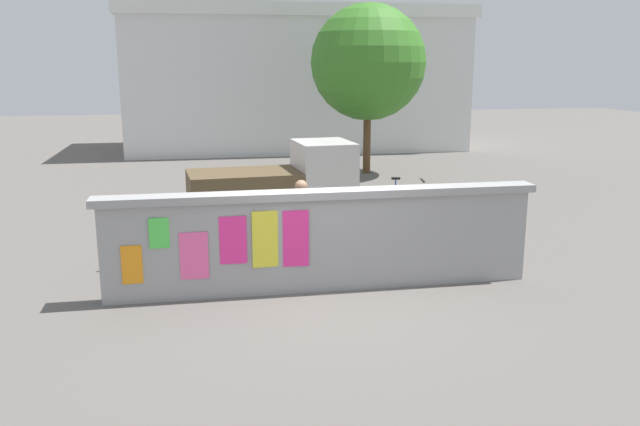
{
  "coord_description": "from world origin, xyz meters",
  "views": [
    {
      "loc": [
        -1.87,
        -9.83,
        3.57
      ],
      "look_at": [
        0.18,
        1.2,
        0.98
      ],
      "focal_mm": 36.76,
      "sensor_mm": 36.0,
      "label": 1
    }
  ],
  "objects_px": {
    "bicycle_far": "(156,249)",
    "person_walking": "(301,216)",
    "tree_roadside": "(368,62)",
    "auto_rickshaw_truck": "(280,186)",
    "bicycle_near": "(402,202)",
    "motorcycle": "(386,233)"
  },
  "relations": [
    {
      "from": "auto_rickshaw_truck",
      "to": "bicycle_near",
      "type": "distance_m",
      "value": 2.95
    },
    {
      "from": "bicycle_far",
      "to": "tree_roadside",
      "type": "height_order",
      "value": "tree_roadside"
    },
    {
      "from": "bicycle_far",
      "to": "tree_roadside",
      "type": "relative_size",
      "value": 0.32
    },
    {
      "from": "auto_rickshaw_truck",
      "to": "bicycle_near",
      "type": "bearing_deg",
      "value": 4.74
    },
    {
      "from": "bicycle_far",
      "to": "person_walking",
      "type": "height_order",
      "value": "person_walking"
    },
    {
      "from": "motorcycle",
      "to": "bicycle_far",
      "type": "distance_m",
      "value": 4.2
    },
    {
      "from": "motorcycle",
      "to": "bicycle_near",
      "type": "xyz_separation_m",
      "value": [
        1.25,
        3.02,
        -0.1
      ]
    },
    {
      "from": "motorcycle",
      "to": "bicycle_far",
      "type": "xyz_separation_m",
      "value": [
        -4.2,
        0.0,
        -0.1
      ]
    },
    {
      "from": "tree_roadside",
      "to": "motorcycle",
      "type": "bearing_deg",
      "value": -102.31
    },
    {
      "from": "motorcycle",
      "to": "bicycle_near",
      "type": "height_order",
      "value": "bicycle_near"
    },
    {
      "from": "auto_rickshaw_truck",
      "to": "bicycle_near",
      "type": "relative_size",
      "value": 2.2
    },
    {
      "from": "person_walking",
      "to": "auto_rickshaw_truck",
      "type": "bearing_deg",
      "value": 88.94
    },
    {
      "from": "bicycle_near",
      "to": "person_walking",
      "type": "height_order",
      "value": "person_walking"
    },
    {
      "from": "bicycle_near",
      "to": "tree_roadside",
      "type": "relative_size",
      "value": 0.31
    },
    {
      "from": "motorcycle",
      "to": "bicycle_near",
      "type": "distance_m",
      "value": 3.27
    },
    {
      "from": "bicycle_near",
      "to": "bicycle_far",
      "type": "height_order",
      "value": "same"
    },
    {
      "from": "auto_rickshaw_truck",
      "to": "bicycle_far",
      "type": "bearing_deg",
      "value": -132.67
    },
    {
      "from": "auto_rickshaw_truck",
      "to": "person_walking",
      "type": "xyz_separation_m",
      "value": [
        -0.06,
        -3.37,
        0.09
      ]
    },
    {
      "from": "motorcycle",
      "to": "auto_rickshaw_truck",
      "type": "bearing_deg",
      "value": 120.41
    },
    {
      "from": "auto_rickshaw_truck",
      "to": "motorcycle",
      "type": "distance_m",
      "value": 3.26
    },
    {
      "from": "bicycle_far",
      "to": "person_walking",
      "type": "distance_m",
      "value": 2.64
    },
    {
      "from": "auto_rickshaw_truck",
      "to": "tree_roadside",
      "type": "relative_size",
      "value": 0.69
    }
  ]
}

